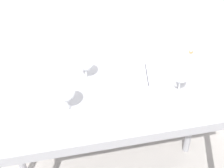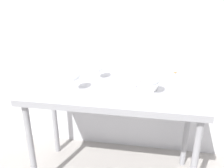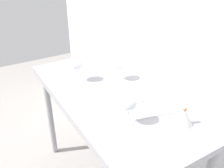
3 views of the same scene
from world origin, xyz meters
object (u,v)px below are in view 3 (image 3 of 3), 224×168
object	(u,v)px
wine_glass_far_left	(118,65)
tasting_sheet_upper	(101,69)
wine_glass_near_left	(77,64)
decanter_funnel	(183,117)
open_notebook	(144,102)
wine_glass_near_right	(129,103)

from	to	relation	value
wine_glass_far_left	tasting_sheet_upper	size ratio (longest dim) A/B	0.68
wine_glass_far_left	tasting_sheet_upper	bearing A→B (deg)	-173.65
wine_glass_near_left	wine_glass_far_left	size ratio (longest dim) A/B	1.11
wine_glass_far_left	tasting_sheet_upper	world-z (taller)	wine_glass_far_left
decanter_funnel	open_notebook	bearing A→B (deg)	-170.88
wine_glass_near_right	decanter_funnel	bearing A→B (deg)	55.16
wine_glass_near_right	wine_glass_near_left	bearing A→B (deg)	-176.95
wine_glass_near_left	wine_glass_far_left	bearing A→B (deg)	63.19
wine_glass_far_left	wine_glass_near_left	bearing A→B (deg)	-116.81
wine_glass_near_right	open_notebook	world-z (taller)	wine_glass_near_right
open_notebook	decanter_funnel	distance (m)	0.29
wine_glass_near_right	open_notebook	distance (m)	0.26
wine_glass_near_right	open_notebook	bearing A→B (deg)	119.21
wine_glass_near_right	open_notebook	xyz separation A→B (m)	(-0.11, 0.20, -0.12)
open_notebook	tasting_sheet_upper	world-z (taller)	open_notebook
wine_glass_near_right	decanter_funnel	size ratio (longest dim) A/B	1.28
wine_glass_near_left	decanter_funnel	size ratio (longest dim) A/B	1.32
wine_glass_near_left	wine_glass_near_right	bearing A→B (deg)	3.05
open_notebook	tasting_sheet_upper	bearing A→B (deg)	-167.65
wine_glass_near_right	tasting_sheet_upper	bearing A→B (deg)	163.22
wine_glass_near_left	open_notebook	world-z (taller)	wine_glass_near_left
wine_glass_near_left	decanter_funnel	distance (m)	0.81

